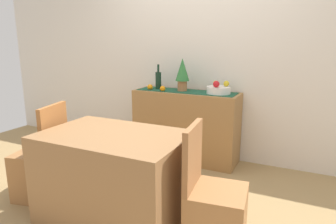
{
  "coord_description": "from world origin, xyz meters",
  "views": [
    {
      "loc": [
        1.29,
        -2.44,
        1.46
      ],
      "look_at": [
        -0.05,
        0.35,
        0.73
      ],
      "focal_mm": 32.71,
      "sensor_mm": 36.0,
      "label": 1
    }
  ],
  "objects_px": {
    "potted_plant": "(182,73)",
    "dining_table": "(115,177)",
    "sideboard_console": "(186,126)",
    "chair_near_window": "(42,170)",
    "fruit_bowl": "(219,90)",
    "chair_by_corner": "(214,213)",
    "wine_bottle": "(158,80)"
  },
  "relations": [
    {
      "from": "potted_plant",
      "to": "dining_table",
      "type": "distance_m",
      "value": 1.64
    },
    {
      "from": "sideboard_console",
      "to": "chair_near_window",
      "type": "distance_m",
      "value": 1.71
    },
    {
      "from": "fruit_bowl",
      "to": "chair_near_window",
      "type": "distance_m",
      "value": 2.03
    },
    {
      "from": "dining_table",
      "to": "chair_near_window",
      "type": "distance_m",
      "value": 0.85
    },
    {
      "from": "dining_table",
      "to": "chair_by_corner",
      "type": "bearing_deg",
      "value": -0.13
    },
    {
      "from": "dining_table",
      "to": "chair_near_window",
      "type": "relative_size",
      "value": 1.28
    },
    {
      "from": "fruit_bowl",
      "to": "chair_by_corner",
      "type": "distance_m",
      "value": 1.66
    },
    {
      "from": "wine_bottle",
      "to": "chair_near_window",
      "type": "relative_size",
      "value": 0.35
    },
    {
      "from": "sideboard_console",
      "to": "chair_by_corner",
      "type": "relative_size",
      "value": 1.42
    },
    {
      "from": "potted_plant",
      "to": "chair_near_window",
      "type": "xyz_separation_m",
      "value": [
        -0.8,
        -1.47,
        -0.82
      ]
    },
    {
      "from": "fruit_bowl",
      "to": "dining_table",
      "type": "bearing_deg",
      "value": -105.57
    },
    {
      "from": "fruit_bowl",
      "to": "wine_bottle",
      "type": "distance_m",
      "value": 0.78
    },
    {
      "from": "chair_near_window",
      "to": "fruit_bowl",
      "type": "bearing_deg",
      "value": 49.56
    },
    {
      "from": "sideboard_console",
      "to": "chair_by_corner",
      "type": "bearing_deg",
      "value": -60.65
    },
    {
      "from": "chair_near_window",
      "to": "chair_by_corner",
      "type": "bearing_deg",
      "value": -0.19
    },
    {
      "from": "sideboard_console",
      "to": "potted_plant",
      "type": "distance_m",
      "value": 0.66
    },
    {
      "from": "chair_near_window",
      "to": "sideboard_console",
      "type": "bearing_deg",
      "value": 59.85
    },
    {
      "from": "dining_table",
      "to": "sideboard_console",
      "type": "bearing_deg",
      "value": 89.54
    },
    {
      "from": "potted_plant",
      "to": "chair_by_corner",
      "type": "xyz_separation_m",
      "value": [
        0.88,
        -1.47,
        -0.82
      ]
    },
    {
      "from": "sideboard_console",
      "to": "fruit_bowl",
      "type": "xyz_separation_m",
      "value": [
        0.4,
        0.0,
        0.47
      ]
    },
    {
      "from": "chair_by_corner",
      "to": "sideboard_console",
      "type": "bearing_deg",
      "value": 119.35
    },
    {
      "from": "sideboard_console",
      "to": "dining_table",
      "type": "xyz_separation_m",
      "value": [
        -0.01,
        -1.47,
        -0.06
      ]
    },
    {
      "from": "sideboard_console",
      "to": "dining_table",
      "type": "height_order",
      "value": "sideboard_console"
    },
    {
      "from": "chair_near_window",
      "to": "wine_bottle",
      "type": "bearing_deg",
      "value": 71.99
    },
    {
      "from": "wine_bottle",
      "to": "potted_plant",
      "type": "bearing_deg",
      "value": -0.0
    },
    {
      "from": "sideboard_console",
      "to": "wine_bottle",
      "type": "bearing_deg",
      "value": 180.0
    },
    {
      "from": "dining_table",
      "to": "chair_by_corner",
      "type": "distance_m",
      "value": 0.85
    },
    {
      "from": "wine_bottle",
      "to": "dining_table",
      "type": "bearing_deg",
      "value": -76.12
    },
    {
      "from": "fruit_bowl",
      "to": "dining_table",
      "type": "xyz_separation_m",
      "value": [
        -0.41,
        -1.47,
        -0.53
      ]
    },
    {
      "from": "chair_near_window",
      "to": "chair_by_corner",
      "type": "distance_m",
      "value": 1.68
    },
    {
      "from": "dining_table",
      "to": "chair_near_window",
      "type": "xyz_separation_m",
      "value": [
        -0.84,
        0.0,
        -0.1
      ]
    },
    {
      "from": "wine_bottle",
      "to": "chair_near_window",
      "type": "bearing_deg",
      "value": -108.01
    }
  ]
}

